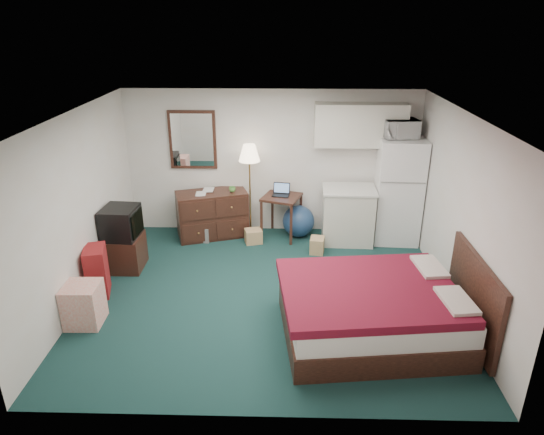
{
  "coord_description": "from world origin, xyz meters",
  "views": [
    {
      "loc": [
        0.22,
        -5.84,
        3.62
      ],
      "look_at": [
        0.06,
        0.09,
        1.12
      ],
      "focal_mm": 32.0,
      "sensor_mm": 36.0,
      "label": 1
    }
  ],
  "objects_px": {
    "dresser": "(212,214)",
    "fridge": "(398,190)",
    "bed": "(371,312)",
    "tv_stand": "(125,252)",
    "kitchen_counter": "(348,216)",
    "desk": "(281,216)",
    "suitcase": "(97,271)",
    "floor_lamp": "(250,192)"
  },
  "relations": [
    {
      "from": "dresser",
      "to": "fridge",
      "type": "height_order",
      "value": "fridge"
    },
    {
      "from": "bed",
      "to": "tv_stand",
      "type": "bearing_deg",
      "value": 148.8
    },
    {
      "from": "dresser",
      "to": "kitchen_counter",
      "type": "xyz_separation_m",
      "value": [
        2.33,
        -0.15,
        0.05
      ]
    },
    {
      "from": "dresser",
      "to": "fridge",
      "type": "bearing_deg",
      "value": -18.79
    },
    {
      "from": "desk",
      "to": "suitcase",
      "type": "height_order",
      "value": "desk"
    },
    {
      "from": "fridge",
      "to": "suitcase",
      "type": "relative_size",
      "value": 2.53
    },
    {
      "from": "bed",
      "to": "suitcase",
      "type": "height_order",
      "value": "suitcase"
    },
    {
      "from": "desk",
      "to": "bed",
      "type": "distance_m",
      "value": 3.04
    },
    {
      "from": "tv_stand",
      "to": "suitcase",
      "type": "height_order",
      "value": "suitcase"
    },
    {
      "from": "dresser",
      "to": "tv_stand",
      "type": "xyz_separation_m",
      "value": [
        -1.17,
        -1.21,
        -0.14
      ]
    },
    {
      "from": "dresser",
      "to": "suitcase",
      "type": "relative_size",
      "value": 1.69
    },
    {
      "from": "dresser",
      "to": "kitchen_counter",
      "type": "bearing_deg",
      "value": -21.66
    },
    {
      "from": "desk",
      "to": "fridge",
      "type": "bearing_deg",
      "value": 17.6
    },
    {
      "from": "kitchen_counter",
      "to": "suitcase",
      "type": "bearing_deg",
      "value": -151.31
    },
    {
      "from": "fridge",
      "to": "suitcase",
      "type": "distance_m",
      "value": 4.91
    },
    {
      "from": "dresser",
      "to": "tv_stand",
      "type": "distance_m",
      "value": 1.69
    },
    {
      "from": "tv_stand",
      "to": "kitchen_counter",
      "type": "bearing_deg",
      "value": 16.39
    },
    {
      "from": "dresser",
      "to": "suitcase",
      "type": "height_order",
      "value": "dresser"
    },
    {
      "from": "fridge",
      "to": "tv_stand",
      "type": "height_order",
      "value": "fridge"
    },
    {
      "from": "dresser",
      "to": "bed",
      "type": "xyz_separation_m",
      "value": [
        2.31,
        -2.82,
        -0.08
      ]
    },
    {
      "from": "kitchen_counter",
      "to": "bed",
      "type": "xyz_separation_m",
      "value": [
        -0.02,
        -2.67,
        -0.13
      ]
    },
    {
      "from": "suitcase",
      "to": "kitchen_counter",
      "type": "bearing_deg",
      "value": 11.84
    },
    {
      "from": "floor_lamp",
      "to": "fridge",
      "type": "relative_size",
      "value": 0.92
    },
    {
      "from": "desk",
      "to": "bed",
      "type": "relative_size",
      "value": 0.36
    },
    {
      "from": "floor_lamp",
      "to": "fridge",
      "type": "xyz_separation_m",
      "value": [
        2.5,
        -0.07,
        0.07
      ]
    },
    {
      "from": "floor_lamp",
      "to": "suitcase",
      "type": "relative_size",
      "value": 2.33
    },
    {
      "from": "dresser",
      "to": "bed",
      "type": "distance_m",
      "value": 3.65
    },
    {
      "from": "floor_lamp",
      "to": "tv_stand",
      "type": "relative_size",
      "value": 2.87
    },
    {
      "from": "desk",
      "to": "tv_stand",
      "type": "bearing_deg",
      "value": -133.84
    },
    {
      "from": "dresser",
      "to": "kitchen_counter",
      "type": "height_order",
      "value": "kitchen_counter"
    },
    {
      "from": "dresser",
      "to": "bed",
      "type": "bearing_deg",
      "value": -68.74
    },
    {
      "from": "tv_stand",
      "to": "suitcase",
      "type": "bearing_deg",
      "value": -101.56
    },
    {
      "from": "desk",
      "to": "suitcase",
      "type": "distance_m",
      "value": 3.21
    },
    {
      "from": "dresser",
      "to": "tv_stand",
      "type": "relative_size",
      "value": 2.08
    },
    {
      "from": "kitchen_counter",
      "to": "tv_stand",
      "type": "relative_size",
      "value": 1.61
    },
    {
      "from": "dresser",
      "to": "floor_lamp",
      "type": "distance_m",
      "value": 0.78
    },
    {
      "from": "kitchen_counter",
      "to": "floor_lamp",
      "type": "bearing_deg",
      "value": 176.23
    },
    {
      "from": "dresser",
      "to": "floor_lamp",
      "type": "height_order",
      "value": "floor_lamp"
    },
    {
      "from": "dresser",
      "to": "tv_stand",
      "type": "bearing_deg",
      "value": -152.18
    },
    {
      "from": "kitchen_counter",
      "to": "tv_stand",
      "type": "height_order",
      "value": "kitchen_counter"
    },
    {
      "from": "dresser",
      "to": "suitcase",
      "type": "bearing_deg",
      "value": -141.9
    },
    {
      "from": "bed",
      "to": "kitchen_counter",
      "type": "bearing_deg",
      "value": 83.16
    }
  ]
}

